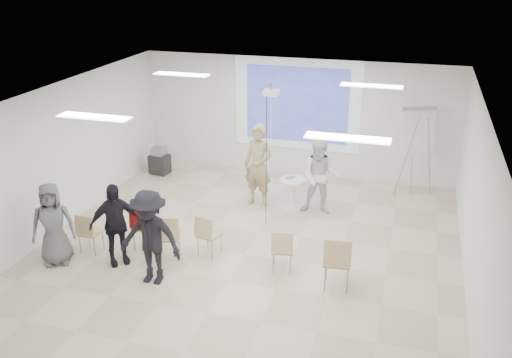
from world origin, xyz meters
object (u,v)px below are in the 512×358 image
(chair_left_inner, at_px, (168,234))
(flipchart_easel, at_px, (418,132))
(chair_left_mid, at_px, (144,224))
(audience_outer, at_px, (52,219))
(chair_center, at_px, (207,233))
(audience_left, at_px, (114,219))
(av_cart, at_px, (160,162))
(chair_right_inner, at_px, (282,248))
(pedestal_table, at_px, (292,192))
(player_left, at_px, (258,160))
(player_right, at_px, (320,172))
(chair_far_left, at_px, (88,230))
(chair_right_far, at_px, (337,259))
(audience_mid, at_px, (150,232))
(laptop, at_px, (169,234))

(chair_left_inner, relative_size, flipchart_easel, 0.43)
(chair_left_mid, height_order, audience_outer, audience_outer)
(chair_center, distance_m, audience_left, 1.72)
(av_cart, bearing_deg, chair_right_inner, -35.47)
(audience_left, height_order, audience_outer, audience_left)
(chair_right_inner, distance_m, audience_left, 3.08)
(pedestal_table, relative_size, audience_outer, 0.43)
(pedestal_table, relative_size, chair_left_mid, 0.80)
(player_left, relative_size, chair_left_mid, 2.26)
(player_right, relative_size, chair_far_left, 2.32)
(chair_right_far, height_order, audience_left, audience_left)
(chair_right_inner, xyz_separation_m, av_cart, (-4.23, 3.91, -0.16))
(player_right, height_order, chair_far_left, player_right)
(chair_far_left, distance_m, audience_left, 0.83)
(chair_far_left, relative_size, flipchart_easel, 0.38)
(chair_far_left, bearing_deg, chair_center, 13.94)
(chair_right_far, distance_m, av_cart, 6.75)
(chair_left_inner, distance_m, audience_left, 1.01)
(chair_far_left, distance_m, audience_mid, 1.78)
(player_right, relative_size, chair_right_inner, 2.30)
(player_left, xyz_separation_m, chair_right_inner, (1.22, -2.73, -0.58))
(chair_right_inner, relative_size, chair_right_far, 0.83)
(chair_right_far, bearing_deg, audience_outer, -179.47)
(chair_left_inner, bearing_deg, audience_mid, -106.84)
(audience_left, bearing_deg, chair_left_inner, -21.95)
(chair_left_inner, relative_size, laptop, 2.73)
(flipchart_easel, bearing_deg, pedestal_table, -170.60)
(chair_left_inner, bearing_deg, player_right, 32.56)
(chair_right_inner, height_order, audience_left, audience_left)
(chair_right_inner, bearing_deg, flipchart_easel, 52.30)
(audience_outer, bearing_deg, chair_right_inner, -16.15)
(pedestal_table, relative_size, chair_right_far, 0.76)
(pedestal_table, relative_size, chair_center, 0.90)
(chair_left_mid, xyz_separation_m, av_cart, (-1.49, 3.87, -0.23))
(audience_left, bearing_deg, av_cart, 63.03)
(chair_far_left, relative_size, audience_mid, 0.42)
(player_left, distance_m, audience_left, 3.72)
(audience_left, distance_m, audience_mid, 1.01)
(chair_right_inner, bearing_deg, chair_left_mid, 168.25)
(chair_center, xyz_separation_m, av_cart, (-2.74, 3.75, -0.17))
(audience_left, height_order, av_cart, audience_left)
(player_right, height_order, audience_mid, audience_mid)
(chair_left_mid, distance_m, chair_right_inner, 2.74)
(pedestal_table, height_order, player_left, player_left)
(player_left, relative_size, chair_right_far, 2.17)
(flipchart_easel, bearing_deg, chair_center, -153.37)
(laptop, height_order, flipchart_easel, flipchart_easel)
(audience_outer, xyz_separation_m, flipchart_easel, (6.23, 5.08, 0.70))
(pedestal_table, distance_m, av_cart, 3.99)
(flipchart_easel, height_order, av_cart, flipchart_easel)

